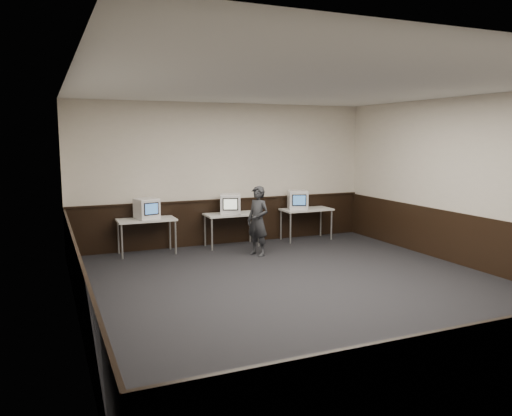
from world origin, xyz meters
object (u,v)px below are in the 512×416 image
at_px(desk_left, 146,222).
at_px(emac_right, 298,200).
at_px(desk_right, 306,212).
at_px(person, 258,221).
at_px(desk_center, 232,217).
at_px(emac_left, 147,209).
at_px(emac_center, 230,204).

xyz_separation_m(desk_left, emac_right, (3.56, -0.00, 0.29)).
bearing_deg(desk_right, person, -149.20).
bearing_deg(desk_left, desk_right, 0.00).
xyz_separation_m(desk_center, person, (0.20, -1.01, 0.04)).
distance_m(emac_left, emac_center, 1.84).
relative_size(desk_left, desk_center, 1.00).
height_order(desk_center, person, person).
bearing_deg(emac_left, desk_right, -14.28).
bearing_deg(desk_center, person, -78.84).
bearing_deg(person, emac_right, 100.27).
distance_m(desk_right, emac_left, 3.80).
xyz_separation_m(desk_left, desk_center, (1.90, 0.00, 0.00)).
bearing_deg(emac_right, emac_left, -161.04).
bearing_deg(emac_center, desk_left, -161.92).
bearing_deg(emac_left, desk_left, -162.95).
bearing_deg(desk_center, emac_left, 179.72).
bearing_deg(desk_right, desk_center, 180.00).
bearing_deg(desk_right, emac_left, 179.86).
height_order(desk_right, emac_left, emac_left).
bearing_deg(desk_right, emac_center, -179.16).
height_order(desk_left, emac_center, emac_center).
bearing_deg(emac_right, desk_right, 19.12).
bearing_deg(desk_center, desk_left, 180.00).
distance_m(desk_left, desk_center, 1.90).
bearing_deg(desk_left, emac_left, 31.19).
bearing_deg(emac_left, person, -40.27).
relative_size(emac_left, emac_center, 0.92).
distance_m(desk_center, emac_center, 0.30).
distance_m(desk_center, desk_right, 1.90).
xyz_separation_m(emac_left, person, (2.08, -1.02, -0.24)).
height_order(emac_right, person, person).
xyz_separation_m(emac_left, emac_right, (3.55, -0.01, 0.01)).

